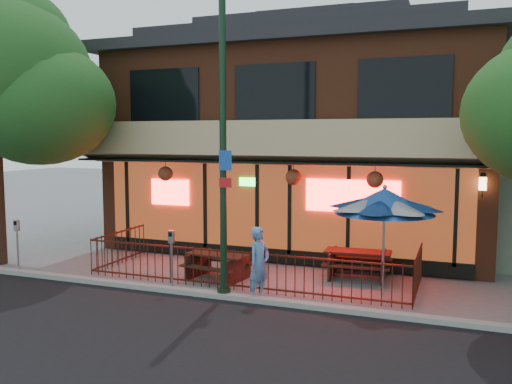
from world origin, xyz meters
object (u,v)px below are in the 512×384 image
(pedestrian, at_px, (259,264))
(patio_umbrella, at_px, (385,201))
(parking_meter_far, at_px, (17,237))
(picnic_table_left, at_px, (218,262))
(picnic_table_right, at_px, (358,260))
(parking_meter_near, at_px, (171,250))
(street_light, at_px, (223,162))

(pedestrian, bearing_deg, patio_umbrella, -43.15)
(patio_umbrella, bearing_deg, parking_meter_far, -171.45)
(picnic_table_left, bearing_deg, picnic_table_right, 22.55)
(picnic_table_left, distance_m, parking_meter_near, 1.60)
(picnic_table_right, distance_m, parking_meter_near, 4.90)
(picnic_table_left, bearing_deg, street_light, -59.92)
(picnic_table_right, bearing_deg, street_light, -132.97)
(street_light, height_order, patio_umbrella, street_light)
(street_light, relative_size, picnic_table_left, 3.94)
(picnic_table_right, xyz_separation_m, parking_meter_far, (-8.76, -2.80, 0.52))
(parking_meter_near, bearing_deg, parking_meter_far, 180.00)
(street_light, height_order, parking_meter_near, street_light)
(picnic_table_right, bearing_deg, patio_umbrella, -58.52)
(picnic_table_left, xyz_separation_m, patio_umbrella, (4.24, 0.06, 1.79))
(street_light, distance_m, patio_umbrella, 3.84)
(street_light, bearing_deg, parking_meter_near, 179.89)
(patio_umbrella, relative_size, pedestrian, 1.54)
(pedestrian, xyz_separation_m, parking_meter_far, (-7.01, -0.05, 0.15))
(picnic_table_right, bearing_deg, picnic_table_left, -157.45)
(patio_umbrella, bearing_deg, picnic_table_right, 121.48)
(parking_meter_far, bearing_deg, pedestrian, 0.41)
(picnic_table_left, relative_size, parking_meter_near, 1.19)
(street_light, height_order, picnic_table_right, street_light)
(picnic_table_left, height_order, patio_umbrella, patio_umbrella)
(pedestrian, distance_m, parking_meter_near, 2.24)
(picnic_table_right, distance_m, patio_umbrella, 2.37)
(picnic_table_left, height_order, pedestrian, pedestrian)
(patio_umbrella, xyz_separation_m, parking_meter_far, (-9.60, -1.44, -1.24))
(patio_umbrella, height_order, parking_meter_far, patio_umbrella)
(parking_meter_far, bearing_deg, picnic_table_left, 14.49)
(picnic_table_right, xyz_separation_m, pedestrian, (-1.76, -2.75, 0.37))
(picnic_table_right, relative_size, patio_umbrella, 0.68)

